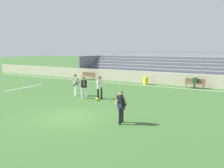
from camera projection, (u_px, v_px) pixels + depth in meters
ground_plane at (71, 117)px, 12.29m from camera, size 160.00×160.00×0.00m
field_line_sideline at (146, 85)px, 22.73m from camera, size 44.00×0.12×0.01m
field_line_penalty_mark at (25, 87)px, 21.57m from camera, size 0.12×4.40×0.01m
sideline_wall at (150, 78)px, 23.82m from camera, size 48.00×0.16×1.26m
bleacher_stand at (174, 69)px, 25.66m from camera, size 23.23×5.24×3.29m
bench_far_right at (88, 75)px, 26.71m from camera, size 1.80×0.40×0.90m
bench_centre_sideline at (195, 82)px, 21.10m from camera, size 1.80×0.40×0.90m
trash_bin at (146, 81)px, 23.26m from camera, size 0.47×0.47×0.80m
spectator_seated at (195, 81)px, 20.97m from camera, size 0.36×0.42×1.21m
player_dark_overlapping at (84, 86)px, 16.65m from camera, size 0.47×0.66×1.62m
player_white_deep_cover at (100, 86)px, 16.57m from camera, size 0.49×0.71×1.68m
player_white_on_ball at (75, 83)px, 17.64m from camera, size 0.61×0.47×1.72m
player_dark_pressing_high at (121, 104)px, 11.07m from camera, size 0.63×0.50×1.66m
soccer_ball at (97, 99)px, 16.19m from camera, size 0.22×0.22×0.22m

